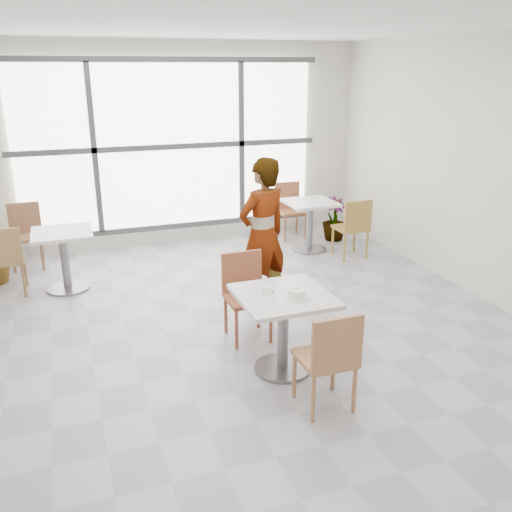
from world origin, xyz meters
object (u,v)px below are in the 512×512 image
object	(u,v)px
plant_right	(334,219)
oatmeal_bowl	(297,293)
coffee_cup	(265,290)
person	(263,235)
main_table	(283,318)
chair_near	(330,355)
bg_table_left	(64,252)
bg_chair_right_near	(354,225)
bg_table_right	(310,219)
bg_chair_right_far	(289,206)
bg_chair_left_near	(4,257)
bg_chair_left_far	(26,231)
chair_far	(245,289)

from	to	relation	value
plant_right	oatmeal_bowl	bearing A→B (deg)	-122.20
coffee_cup	person	distance (m)	1.38
main_table	chair_near	world-z (taller)	chair_near
main_table	coffee_cup	bearing A→B (deg)	155.44
coffee_cup	plant_right	world-z (taller)	coffee_cup
coffee_cup	bg_table_left	size ratio (longest dim) A/B	0.21
bg_chair_right_near	oatmeal_bowl	bearing A→B (deg)	52.04
coffee_cup	bg_chair_right_near	size ratio (longest dim) A/B	0.18
bg_chair_right_near	bg_table_right	bearing A→B (deg)	-52.97
main_table	plant_right	distance (m)	4.10
bg_chair_right_far	main_table	bearing A→B (deg)	-113.89
chair_near	coffee_cup	bearing A→B (deg)	-72.07
person	bg_chair_right_far	distance (m)	2.85
main_table	chair_near	size ratio (longest dim) A/B	0.92
person	bg_chair_left_near	bearing A→B (deg)	-44.95
oatmeal_bowl	bg_chair_left_far	bearing A→B (deg)	120.95
chair_far	bg_chair_right_far	xyz separation A→B (m)	(1.79, 3.04, 0.00)
bg_chair_left_near	bg_table_left	bearing A→B (deg)	178.55
chair_far	bg_chair_right_near	distance (m)	2.80
bg_chair_left_near	bg_chair_left_far	distance (m)	1.10
coffee_cup	bg_table_left	xyz separation A→B (m)	(-1.63, 2.61, -0.29)
bg_table_right	bg_chair_left_far	size ratio (longest dim) A/B	0.86
chair_near	bg_chair_left_far	size ratio (longest dim) A/B	1.00
bg_table_right	bg_chair_right_far	bearing A→B (deg)	90.32
bg_chair_left_near	bg_chair_left_far	bearing A→B (deg)	-100.43
coffee_cup	bg_chair_left_far	bearing A→B (deg)	119.57
bg_chair_right_near	main_table	bearing A→B (deg)	49.74
bg_table_right	person	bearing A→B (deg)	-129.13
oatmeal_bowl	bg_table_left	world-z (taller)	oatmeal_bowl
bg_table_left	oatmeal_bowl	bearing A→B (deg)	-56.30
chair_near	plant_right	size ratio (longest dim) A/B	1.28
oatmeal_bowl	bg_chair_left_far	distance (m)	4.54
bg_chair_right_far	oatmeal_bowl	bearing A→B (deg)	-112.30
chair_far	bg_table_left	world-z (taller)	chair_far
bg_table_left	bg_table_right	xyz separation A→B (m)	(3.48, 0.39, 0.00)
oatmeal_bowl	bg_chair_left_far	xyz separation A→B (m)	(-2.33, 3.89, -0.29)
chair_near	chair_far	world-z (taller)	same
main_table	oatmeal_bowl	size ratio (longest dim) A/B	3.81
bg_chair_left_near	bg_chair_right_near	xyz separation A→B (m)	(4.57, -0.19, 0.00)
bg_table_right	plant_right	world-z (taller)	bg_table_right
person	bg_chair_left_far	size ratio (longest dim) A/B	1.98
plant_right	bg_table_left	bearing A→B (deg)	-170.00
main_table	coffee_cup	size ratio (longest dim) A/B	5.03
main_table	oatmeal_bowl	xyz separation A→B (m)	(0.08, -0.11, 0.27)
bg_chair_right_near	coffee_cup	bearing A→B (deg)	47.03
oatmeal_bowl	bg_table_right	world-z (taller)	oatmeal_bowl
oatmeal_bowl	coffee_cup	size ratio (longest dim) A/B	1.32
oatmeal_bowl	plant_right	size ratio (longest dim) A/B	0.31
chair_near	bg_chair_right_near	xyz separation A→B (m)	(2.02, 3.21, 0.00)
bg_table_right	main_table	bearing A→B (deg)	-119.01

